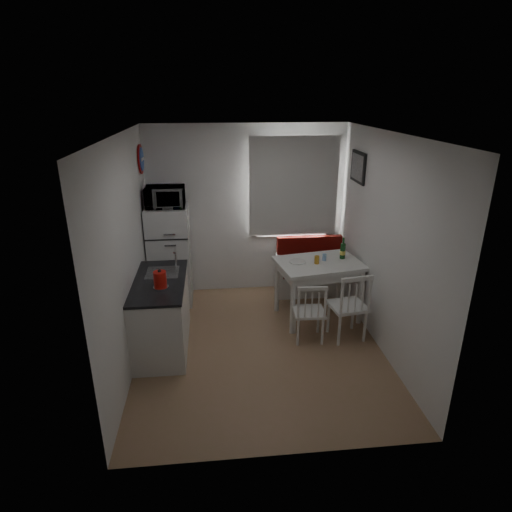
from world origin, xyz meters
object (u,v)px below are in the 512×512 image
Objects in this scene: dining_table at (319,268)px; chair_left at (311,307)px; bench at (314,274)px; wine_bottle at (343,248)px; kitchen_counter at (162,313)px; microwave at (165,197)px; kettle at (160,280)px; chair_right at (351,300)px; fridge at (170,255)px.

dining_table reaches higher than chair_left.
wine_bottle is (0.19, -0.73, 0.70)m from bench.
bench is at bearing 30.99° from kitchen_counter.
microwave is 1.79× the size of wine_bottle.
kettle is at bearing -173.06° from chair_left.
chair_left is (1.85, -0.13, 0.05)m from kitchen_counter.
bench is 2.82m from kettle.
chair_left is 2.52m from microwave.
wine_bottle is at bearing 73.63° from chair_right.
dining_table is at bearing 101.64° from chair_right.
chair_right is at bearing -30.74° from fridge.
chair_right is 2.89m from microwave.
chair_right is at bearing -3.41° from kitchen_counter.
chair_left is (-0.41, -1.48, 0.21)m from bench.
kitchen_counter reaches higher than bench.
wine_bottle is (2.43, -0.62, 0.24)m from fridge.
dining_table is 0.73m from chair_right.
wine_bottle is at bearing 14.36° from kitchen_counter.
dining_table is at bearing -17.82° from microwave.
bench is at bearing 84.71° from chair_right.
wine_bottle is (2.45, 0.63, 0.53)m from kitchen_counter.
bench is 2.29× the size of microwave.
fridge is (-2.23, -0.11, 0.45)m from bench.
fridge is at bearing 89.10° from kitchen_counter.
dining_table is (2.10, 0.53, 0.29)m from kitchen_counter.
bench reaches higher than dining_table.
dining_table is 2.36m from microwave.
bench is 2.28m from fridge.
kitchen_counter is 1.85m from chair_left.
bench is at bearing 4.06° from microwave.
microwave is (-2.23, -0.16, 1.35)m from bench.
kitchen_counter is 0.89× the size of fridge.
microwave reaches higher than bench.
kitchen_counter is 2.58m from wine_bottle.
fridge is (-2.08, 0.72, 0.00)m from dining_table.
kitchen_counter is 5.65× the size of kettle.
chair_right is at bearing -29.82° from microwave.
fridge reaches higher than chair_left.
wine_bottle is at bearing -13.17° from microwave.
wine_bottle reaches higher than chair_right.
chair_left is at bearing 3.74° from kettle.
kettle is 0.78× the size of wine_bottle.
fridge is (-2.33, 1.38, 0.17)m from chair_right.
kitchen_counter reaches higher than kettle.
kitchen_counter is at bearing 101.41° from kettle.
bench is 2.81× the size of chair_left.
dining_table is (-0.16, -0.83, 0.45)m from bench.
chair_left is at bearing -105.30° from bench.
microwave is 2.58m from wine_bottle.
bench is 2.46× the size of chair_right.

